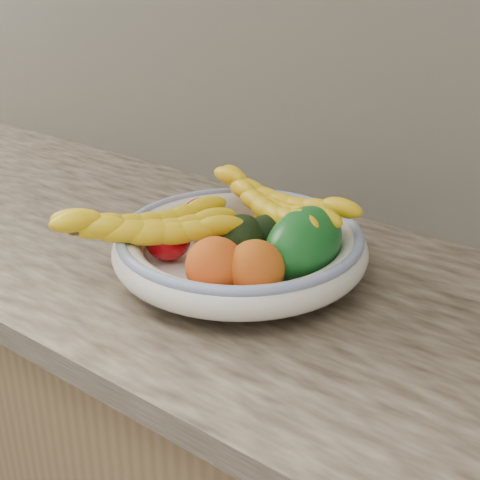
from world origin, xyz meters
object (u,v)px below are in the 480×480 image
at_px(banana_bunch_back, 274,209).
at_px(banana_bunch_front, 148,231).
at_px(fruit_bowl, 240,247).
at_px(green_mango, 304,244).

relative_size(banana_bunch_back, banana_bunch_front, 1.04).
xyz_separation_m(fruit_bowl, banana_bunch_front, (-0.10, -0.10, 0.03)).
bearing_deg(banana_bunch_back, banana_bunch_front, -107.08).
xyz_separation_m(fruit_bowl, green_mango, (0.10, 0.02, 0.03)).
relative_size(green_mango, banana_bunch_back, 0.50).
distance_m(fruit_bowl, banana_bunch_back, 0.09).
bearing_deg(banana_bunch_front, green_mango, -26.05).
height_order(fruit_bowl, green_mango, green_mango).
distance_m(fruit_bowl, green_mango, 0.11).
bearing_deg(banana_bunch_front, fruit_bowl, -11.59).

